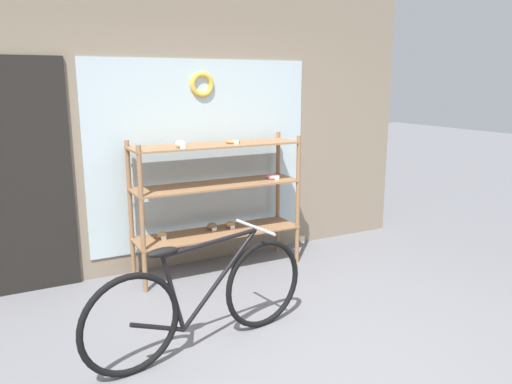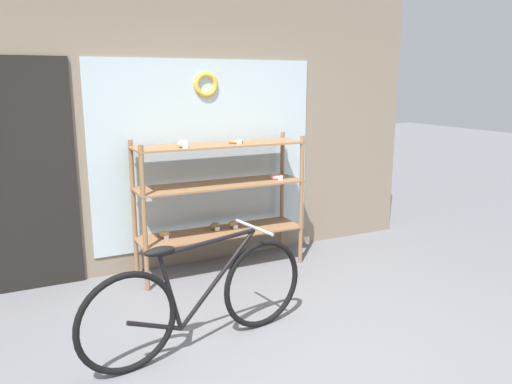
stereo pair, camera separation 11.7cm
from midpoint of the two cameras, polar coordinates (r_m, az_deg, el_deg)
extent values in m
plane|color=slate|center=(3.58, 6.04, -19.32)|extent=(30.00, 30.00, 0.00)
cube|color=gray|center=(5.11, -7.42, 9.55)|extent=(5.41, 0.08, 3.25)
cube|color=silver|center=(5.18, -5.01, 4.37)|extent=(2.37, 0.02, 1.90)
cube|color=black|center=(4.85, -24.09, 1.55)|extent=(0.84, 0.03, 2.10)
torus|color=gold|center=(5.11, -5.08, 12.13)|extent=(0.26, 0.06, 0.26)
cylinder|color=#8E6642|center=(4.55, -11.92, -3.14)|extent=(0.04, 0.04, 1.35)
cylinder|color=#8E6642|center=(5.18, 5.85, -1.02)|extent=(0.04, 0.04, 1.35)
cylinder|color=#8E6642|center=(4.94, -13.12, -1.96)|extent=(0.04, 0.04, 1.35)
cylinder|color=#8E6642|center=(5.52, 3.59, -0.12)|extent=(0.04, 0.04, 1.35)
cube|color=#8E6642|center=(5.07, -3.37, -4.61)|extent=(1.68, 0.45, 0.02)
cube|color=#8E6642|center=(4.94, -3.44, 0.86)|extent=(1.68, 0.45, 0.02)
cube|color=#8E6642|center=(4.88, -3.50, 5.41)|extent=(1.68, 0.45, 0.02)
ellipsoid|color=brown|center=(5.13, -4.03, -3.88)|extent=(0.10, 0.09, 0.07)
cube|color=white|center=(5.08, -3.77, -4.26)|extent=(0.05, 0.00, 0.04)
ellipsoid|color=#AD7F4C|center=(5.18, -1.95, -3.70)|extent=(0.10, 0.09, 0.07)
cube|color=white|center=(5.13, -1.68, -4.06)|extent=(0.05, 0.00, 0.04)
ellipsoid|color=beige|center=(4.62, -7.61, 5.48)|extent=(0.10, 0.09, 0.07)
cube|color=white|center=(4.57, -7.37, 5.18)|extent=(0.05, 0.00, 0.04)
ellipsoid|color=tan|center=(4.92, -9.73, -4.76)|extent=(0.10, 0.08, 0.07)
cube|color=white|center=(4.87, -9.52, -5.13)|extent=(0.05, 0.00, 0.04)
torus|color=#B27A42|center=(4.92, -1.62, 5.79)|extent=(0.14, 0.14, 0.03)
cube|color=white|center=(4.85, -1.24, 5.71)|extent=(0.05, 0.00, 0.04)
torus|color=pink|center=(5.17, 3.05, 1.73)|extent=(0.14, 0.14, 0.04)
cube|color=white|center=(5.11, 3.47, 1.55)|extent=(0.05, 0.00, 0.04)
torus|color=black|center=(3.43, -13.52, -14.36)|extent=(0.70, 0.16, 0.70)
torus|color=black|center=(3.93, 1.63, -10.45)|extent=(0.70, 0.16, 0.70)
cylinder|color=black|center=(3.66, -3.37, -9.75)|extent=(0.65, 0.14, 0.63)
cylinder|color=black|center=(3.53, -4.37, -5.71)|extent=(0.76, 0.16, 0.07)
cylinder|color=black|center=(3.49, -8.77, -11.36)|extent=(0.17, 0.06, 0.58)
cylinder|color=black|center=(3.54, -10.49, -14.82)|extent=(0.39, 0.10, 0.19)
ellipsoid|color=black|center=(3.35, -10.00, -6.69)|extent=(0.23, 0.13, 0.06)
cylinder|color=#B2B2B7|center=(3.72, 0.67, -4.06)|extent=(0.10, 0.46, 0.02)
camera|label=1|loc=(0.06, -89.15, 0.19)|focal=35.00mm
camera|label=2|loc=(0.06, 90.85, -0.19)|focal=35.00mm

